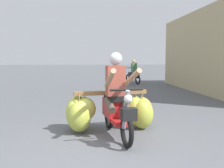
{
  "coord_description": "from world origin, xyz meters",
  "views": [
    {
      "loc": [
        -0.13,
        -3.79,
        1.46
      ],
      "look_at": [
        0.38,
        1.89,
        0.9
      ],
      "focal_mm": 41.3,
      "sensor_mm": 36.0,
      "label": 1
    }
  ],
  "objects": [
    {
      "name": "motorbike_distant_ahead_left",
      "position": [
        2.49,
        11.16,
        0.57
      ],
      "size": [
        0.75,
        1.54,
        1.4
      ],
      "color": "black",
      "rests_on": "ground"
    },
    {
      "name": "motorbike_main_loaded",
      "position": [
        0.3,
        1.3,
        0.45
      ],
      "size": [
        1.89,
        1.92,
        1.58
      ],
      "color": "black",
      "rests_on": "ground"
    },
    {
      "name": "ground_plane",
      "position": [
        0.0,
        0.0,
        0.0
      ],
      "size": [
        120.0,
        120.0,
        0.0
      ],
      "primitive_type": "plane",
      "color": "#56595E"
    }
  ]
}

